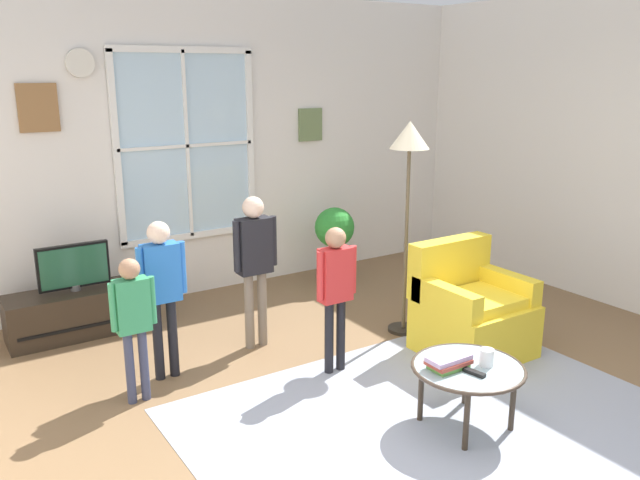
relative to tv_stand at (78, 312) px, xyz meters
The scene contains 17 objects.
ground_plane 3.04m from the tv_stand, 64.33° to the right, with size 6.83×6.99×0.02m, color brown.
back_wall 1.89m from the tv_stand, 21.87° to the left, with size 6.23×0.17×2.90m.
area_rug 3.13m from the tv_stand, 59.83° to the right, with size 3.05×2.31×0.01m, color #999EAD.
tv_stand is the anchor object (origin of this frame).
television 0.41m from the tv_stand, 90.00° to the right, with size 0.58×0.08×0.40m.
armchair 3.26m from the tv_stand, 38.98° to the right, with size 0.76×0.74×0.87m.
coffee_table 3.31m from the tv_stand, 59.14° to the right, with size 0.71×0.71×0.41m.
book_stack 3.21m from the tv_stand, 60.51° to the right, with size 0.27×0.16×0.08m.
cup 3.41m from the tv_stand, 58.10° to the right, with size 0.09×0.09×0.11m, color white.
remote_near_books 3.37m from the tv_stand, 60.66° to the right, with size 0.04×0.14×0.02m, color black.
remote_near_cup 3.21m from the tv_stand, 59.06° to the right, with size 0.04×0.14×0.02m, color black.
person_red_shirt 2.32m from the tv_stand, 50.80° to the right, with size 0.33×0.15×1.10m.
person_blue_shirt 1.33m from the tv_stand, 73.43° to the right, with size 0.35×0.16×1.17m.
person_black_shirt 1.65m from the tv_stand, 42.02° to the right, with size 0.37×0.17×1.24m.
person_green_shirt 1.47m from the tv_stand, 87.44° to the right, with size 0.30×0.14×1.01m.
potted_plant_by_window 2.63m from the tv_stand, ahead, with size 0.41×0.41×0.80m.
floor_lamp 3.06m from the tv_stand, 31.47° to the right, with size 0.32×0.32×1.79m.
Camera 1 is at (-2.37, -2.66, 2.18)m, focal length 36.16 mm.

